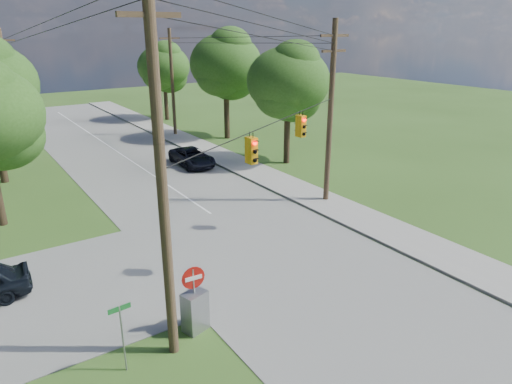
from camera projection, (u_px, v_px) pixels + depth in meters
ground at (292, 311)px, 17.08m from camera, size 140.00×140.00×0.00m
main_road at (261, 247)px, 22.03m from camera, size 10.00×100.00×0.03m
sidewalk_east at (359, 216)px, 25.53m from camera, size 2.60×100.00×0.12m
pole_sw at (161, 169)px, 12.87m from camera, size 2.00×0.32×12.00m
pole_ne at (330, 112)px, 26.14m from camera, size 2.00×0.32×10.50m
pole_north_e at (172, 82)px, 43.44m from camera, size 2.00×0.32×10.00m
pole_north_w at (10, 93)px, 36.15m from camera, size 2.00×0.32×10.00m
power_lines at (182, 45)px, 23.78m from camera, size 13.93×29.62×4.93m
traffic_signals at (279, 136)px, 20.02m from camera, size 4.91×3.27×1.05m
tree_e_near at (288, 81)px, 33.75m from camera, size 6.20×6.20×8.81m
tree_e_mid at (226, 64)px, 41.60m from camera, size 6.60×6.60×9.64m
tree_e_far at (164, 67)px, 50.78m from camera, size 5.80×5.80×8.32m
car_main_north at (192, 157)px, 34.89m from camera, size 2.24×4.76×1.32m
control_cabinet at (195, 311)px, 15.77m from camera, size 0.95×0.80×1.49m
do_not_enter_sign at (194, 285)px, 15.41m from camera, size 0.83×0.12×2.48m
street_name_sign at (122, 329)px, 13.62m from camera, size 0.69×0.07×2.31m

